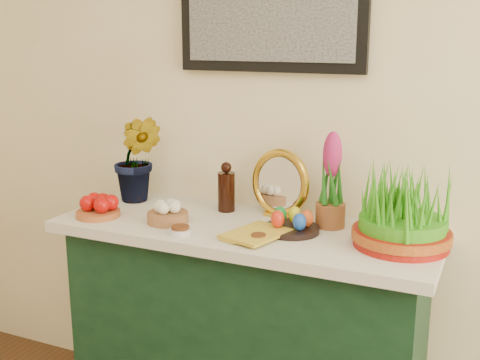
% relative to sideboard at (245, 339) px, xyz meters
% --- Properties ---
extents(sideboard, '(1.30, 0.45, 0.85)m').
position_rel_sideboard_xyz_m(sideboard, '(0.00, 0.00, 0.00)').
color(sideboard, '#14381E').
rests_on(sideboard, ground).
extents(tablecloth, '(1.40, 0.55, 0.04)m').
position_rel_sideboard_xyz_m(tablecloth, '(0.00, 0.00, 0.45)').
color(tablecloth, silver).
rests_on(tablecloth, sideboard).
extents(hyacinth_green, '(0.29, 0.26, 0.48)m').
position_rel_sideboard_xyz_m(hyacinth_green, '(-0.54, 0.11, 0.70)').
color(hyacinth_green, '#1F6719').
rests_on(hyacinth_green, tablecloth).
extents(apple_bowl, '(0.21, 0.21, 0.08)m').
position_rel_sideboard_xyz_m(apple_bowl, '(-0.56, -0.14, 0.50)').
color(apple_bowl, '#AE572A').
rests_on(apple_bowl, tablecloth).
extents(garlic_basket, '(0.16, 0.16, 0.08)m').
position_rel_sideboard_xyz_m(garlic_basket, '(-0.27, -0.10, 0.50)').
color(garlic_basket, '#A56D42').
rests_on(garlic_basket, tablecloth).
extents(vinegar_cruet, '(0.07, 0.07, 0.20)m').
position_rel_sideboard_xyz_m(vinegar_cruet, '(-0.14, 0.13, 0.55)').
color(vinegar_cruet, black).
rests_on(vinegar_cruet, tablecloth).
extents(mirror, '(0.27, 0.13, 0.26)m').
position_rel_sideboard_xyz_m(mirror, '(0.07, 0.15, 0.59)').
color(mirror, gold).
rests_on(mirror, tablecloth).
extents(book, '(0.21, 0.25, 0.03)m').
position_rel_sideboard_xyz_m(book, '(0.01, -0.09, 0.48)').
color(book, gold).
rests_on(book, tablecloth).
extents(spice_dish_left, '(0.08, 0.08, 0.03)m').
position_rel_sideboard_xyz_m(spice_dish_left, '(-0.16, -0.19, 0.48)').
color(spice_dish_left, silver).
rests_on(spice_dish_left, tablecloth).
extents(spice_dish_right, '(0.06, 0.06, 0.03)m').
position_rel_sideboard_xyz_m(spice_dish_right, '(0.11, -0.15, 0.48)').
color(spice_dish_right, silver).
rests_on(spice_dish_right, tablecloth).
extents(egg_plate, '(0.25, 0.25, 0.08)m').
position_rel_sideboard_xyz_m(egg_plate, '(0.18, -0.01, 0.49)').
color(egg_plate, black).
rests_on(egg_plate, tablecloth).
extents(hyacinth_pink, '(0.11, 0.11, 0.35)m').
position_rel_sideboard_xyz_m(hyacinth_pink, '(0.29, 0.11, 0.62)').
color(hyacinth_pink, brown).
rests_on(hyacinth_pink, tablecloth).
extents(wheatgrass_sabzeh, '(0.33, 0.33, 0.27)m').
position_rel_sideboard_xyz_m(wheatgrass_sabzeh, '(0.56, 0.00, 0.58)').
color(wheatgrass_sabzeh, '#9B140C').
rests_on(wheatgrass_sabzeh, tablecloth).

